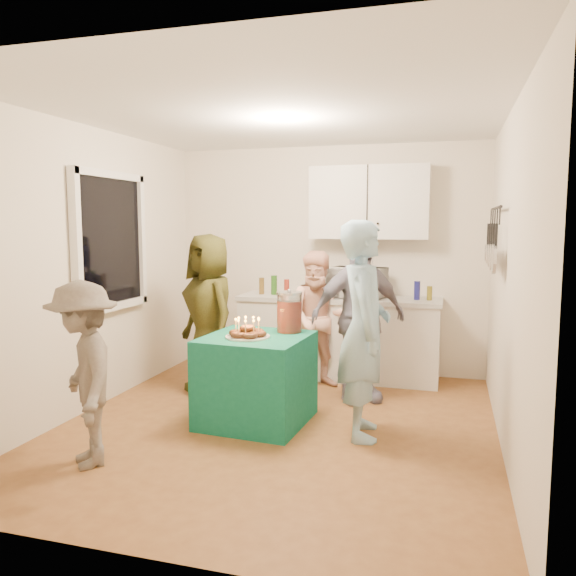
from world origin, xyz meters
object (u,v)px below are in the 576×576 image
(microwave, at_px, (357,283))
(party_table, at_px, (256,379))
(woman_back_left, at_px, (209,314))
(counter, at_px, (338,339))
(man_birthday, at_px, (364,330))
(child_near_left, at_px, (84,374))
(punch_jar, at_px, (289,313))
(woman_back_right, at_px, (359,317))
(woman_back_center, at_px, (319,319))

(microwave, height_order, party_table, microwave)
(woman_back_left, bearing_deg, party_table, -4.66)
(counter, xyz_separation_m, man_birthday, (0.53, -1.69, 0.44))
(party_table, distance_m, child_near_left, 1.48)
(counter, height_order, child_near_left, child_near_left)
(microwave, height_order, child_near_left, child_near_left)
(party_table, height_order, man_birthday, man_birthday)
(microwave, relative_size, child_near_left, 0.45)
(woman_back_left, distance_m, child_near_left, 1.88)
(man_birthday, bearing_deg, child_near_left, 109.98)
(punch_jar, distance_m, man_birthday, 0.77)
(counter, distance_m, party_table, 1.69)
(party_table, xyz_separation_m, man_birthday, (0.93, -0.05, 0.49))
(microwave, height_order, punch_jar, microwave)
(punch_jar, bearing_deg, child_near_left, -128.31)
(punch_jar, distance_m, woman_back_right, 0.80)
(woman_back_left, height_order, child_near_left, woman_back_left)
(man_birthday, height_order, woman_back_right, man_birthday)
(punch_jar, height_order, woman_back_left, woman_back_left)
(counter, height_order, microwave, microwave)
(woman_back_center, bearing_deg, counter, 60.11)
(party_table, bearing_deg, woman_back_right, 48.35)
(woman_back_center, bearing_deg, man_birthday, -76.49)
(party_table, xyz_separation_m, woman_back_left, (-0.75, 0.72, 0.43))
(woman_back_right, height_order, child_near_left, woman_back_right)
(woman_back_center, distance_m, child_near_left, 2.63)
(punch_jar, bearing_deg, party_table, -132.37)
(woman_back_right, bearing_deg, child_near_left, -163.15)
(counter, bearing_deg, punch_jar, -97.27)
(woman_back_left, distance_m, woman_back_center, 1.15)
(counter, height_order, party_table, counter)
(microwave, distance_m, man_birthday, 1.73)
(counter, height_order, woman_back_center, woman_back_center)
(party_table, distance_m, punch_jar, 0.64)
(microwave, distance_m, party_table, 1.88)
(punch_jar, xyz_separation_m, man_birthday, (0.71, -0.30, -0.06))
(punch_jar, xyz_separation_m, woman_back_center, (0.05, 0.96, -0.21))
(punch_jar, height_order, man_birthday, man_birthday)
(party_table, xyz_separation_m, woman_back_right, (0.75, 0.84, 0.45))
(microwave, distance_m, woman_back_right, 0.84)
(woman_back_left, bearing_deg, woman_back_center, 64.34)
(punch_jar, xyz_separation_m, woman_back_right, (0.52, 0.60, -0.10))
(microwave, distance_m, punch_jar, 1.45)
(party_table, distance_m, man_birthday, 1.06)
(punch_jar, bearing_deg, woman_back_left, 154.50)
(party_table, relative_size, man_birthday, 0.49)
(woman_back_center, height_order, child_near_left, woman_back_center)
(child_near_left, bearing_deg, woman_back_center, 110.51)
(microwave, xyz_separation_m, woman_back_right, (0.15, -0.79, -0.25))
(punch_jar, height_order, woman_back_right, woman_back_right)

